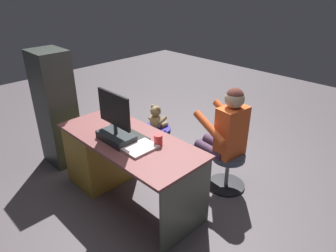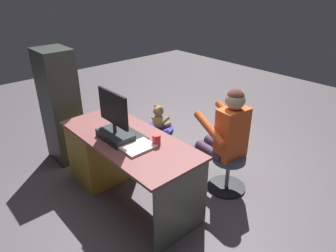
% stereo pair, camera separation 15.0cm
% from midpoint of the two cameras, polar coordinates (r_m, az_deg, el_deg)
% --- Properties ---
extents(ground_plane, '(10.00, 10.00, 0.00)m').
position_cam_midpoint_polar(ground_plane, '(3.62, -2.99, -10.47)').
color(ground_plane, '#4E464B').
extents(desk, '(1.60, 0.69, 0.73)m').
position_cam_midpoint_polar(desk, '(3.50, -12.56, -4.83)').
color(desk, brown).
rests_on(desk, ground_plane).
extents(monitor, '(0.45, 0.22, 0.49)m').
position_cam_midpoint_polar(monitor, '(2.95, -11.21, -0.14)').
color(monitor, '#1F2528').
rests_on(monitor, desk).
extents(keyboard, '(0.42, 0.14, 0.02)m').
position_cam_midpoint_polar(keyboard, '(3.08, -8.25, -1.58)').
color(keyboard, black).
rests_on(keyboard, desk).
extents(computer_mouse, '(0.06, 0.10, 0.04)m').
position_cam_midpoint_polar(computer_mouse, '(3.29, -11.38, 0.23)').
color(computer_mouse, '#1D3026').
rests_on(computer_mouse, desk).
extents(cup, '(0.08, 0.08, 0.11)m').
position_cam_midpoint_polar(cup, '(2.86, -3.33, -2.64)').
color(cup, red).
rests_on(cup, desk).
extents(tv_remote, '(0.09, 0.16, 0.02)m').
position_cam_midpoint_polar(tv_remote, '(3.24, -11.67, -0.41)').
color(tv_remote, black).
rests_on(tv_remote, desk).
extents(notebook_binder, '(0.22, 0.30, 0.02)m').
position_cam_midpoint_polar(notebook_binder, '(2.82, -6.71, -4.15)').
color(notebook_binder, beige).
rests_on(notebook_binder, desk).
extents(office_chair_teddy, '(0.49, 0.49, 0.42)m').
position_cam_midpoint_polar(office_chair_teddy, '(3.98, -3.28, -2.83)').
color(office_chair_teddy, black).
rests_on(office_chair_teddy, ground_plane).
extents(teddy_bear, '(0.22, 0.22, 0.31)m').
position_cam_midpoint_polar(teddy_bear, '(3.84, -3.28, 1.50)').
color(teddy_bear, '#927B53').
rests_on(teddy_bear, office_chair_teddy).
extents(visitor_chair, '(0.42, 0.42, 0.42)m').
position_cam_midpoint_polar(visitor_chair, '(3.47, 9.83, -7.64)').
color(visitor_chair, black).
rests_on(visitor_chair, ground_plane).
extents(person, '(0.56, 0.52, 1.18)m').
position_cam_midpoint_polar(person, '(3.28, 9.19, -0.82)').
color(person, '#DB5827').
rests_on(person, ground_plane).
extents(equipment_rack, '(0.44, 0.36, 1.43)m').
position_cam_midpoint_polar(equipment_rack, '(3.96, -21.15, 2.93)').
color(equipment_rack, '#292F2B').
rests_on(equipment_rack, ground_plane).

